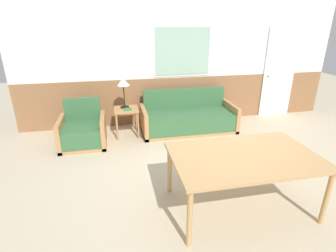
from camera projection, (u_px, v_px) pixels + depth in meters
ground_plane at (226, 181)px, 3.92m from camera, size 16.00×16.00×0.00m
wall_back at (183, 63)px, 5.80m from camera, size 7.20×0.09×2.70m
couch at (188, 119)px, 5.65m from camera, size 1.99×0.86×0.84m
armchair at (83, 132)px, 5.00m from camera, size 0.84×0.82×0.83m
side_table at (127, 114)px, 5.32m from camera, size 0.48×0.48×0.58m
table_lamp at (123, 84)px, 5.16m from camera, size 0.25×0.25×0.61m
book_stack at (128, 109)px, 5.21m from camera, size 0.17×0.16×0.02m
dining_table at (244, 160)px, 3.13m from camera, size 1.74×1.09×0.74m
entry_door at (279, 73)px, 6.32m from camera, size 0.80×0.09×2.10m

